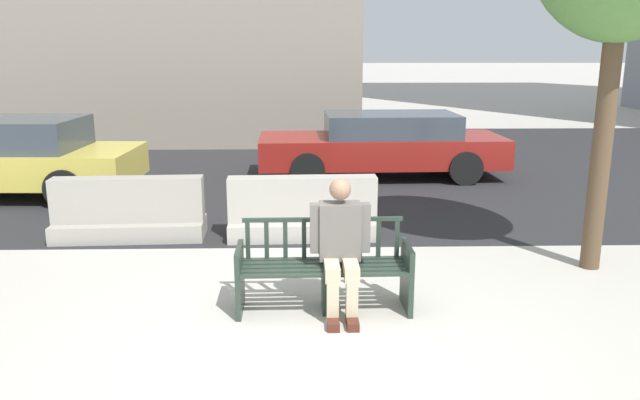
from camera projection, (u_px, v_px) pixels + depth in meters
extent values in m
plane|color=#B7B2A8|center=(303.00, 344.00, 5.46)|extent=(200.00, 200.00, 0.00)
cube|color=#28282B|center=(304.00, 163.00, 13.90)|extent=(120.00, 12.00, 0.01)
cube|color=#28382D|center=(240.00, 279.00, 6.06)|extent=(0.06, 0.51, 0.66)
cube|color=#28382D|center=(407.00, 277.00, 6.13)|extent=(0.06, 0.51, 0.66)
cube|color=#28382D|center=(324.00, 288.00, 6.12)|extent=(0.05, 0.32, 0.45)
cube|color=#28382D|center=(325.00, 275.00, 5.84)|extent=(1.60, 0.10, 0.02)
cube|color=#28382D|center=(324.00, 271.00, 5.96)|extent=(1.60, 0.10, 0.02)
cube|color=#28382D|center=(324.00, 267.00, 6.07)|extent=(1.60, 0.10, 0.02)
cube|color=#28382D|center=(323.00, 263.00, 6.18)|extent=(1.60, 0.10, 0.02)
cube|color=#28382D|center=(323.00, 259.00, 6.29)|extent=(1.60, 0.10, 0.02)
cube|color=#28382D|center=(323.00, 219.00, 6.20)|extent=(1.60, 0.06, 0.04)
cube|color=#28382D|center=(248.00, 240.00, 6.22)|extent=(0.04, 0.03, 0.38)
cube|color=#28382D|center=(267.00, 240.00, 6.23)|extent=(0.04, 0.03, 0.38)
cube|color=#28382D|center=(285.00, 240.00, 6.24)|extent=(0.04, 0.03, 0.38)
cube|color=#28382D|center=(304.00, 240.00, 6.24)|extent=(0.04, 0.03, 0.38)
cube|color=#28382D|center=(323.00, 240.00, 6.25)|extent=(0.04, 0.03, 0.38)
cube|color=#28382D|center=(341.00, 239.00, 6.26)|extent=(0.04, 0.03, 0.38)
cube|color=#28382D|center=(360.00, 239.00, 6.27)|extent=(0.04, 0.03, 0.38)
cube|color=#28382D|center=(378.00, 239.00, 6.27)|extent=(0.04, 0.03, 0.38)
cube|color=#28382D|center=(397.00, 239.00, 6.28)|extent=(0.04, 0.03, 0.38)
cube|color=#28382D|center=(239.00, 249.00, 5.97)|extent=(0.06, 0.46, 0.03)
cube|color=#28382D|center=(408.00, 247.00, 6.03)|extent=(0.06, 0.46, 0.03)
cube|color=#66605B|center=(340.00, 231.00, 6.06)|extent=(0.40, 0.25, 0.56)
sphere|color=#9E755B|center=(340.00, 189.00, 5.94)|extent=(0.21, 0.21, 0.21)
cube|color=#C6B793|center=(332.00, 269.00, 5.92)|extent=(0.15, 0.44, 0.14)
cube|color=#C6B793|center=(351.00, 269.00, 5.92)|extent=(0.15, 0.44, 0.14)
cube|color=#C6B793|center=(333.00, 301.00, 5.81)|extent=(0.11, 0.11, 0.45)
cube|color=#C6B793|center=(352.00, 301.00, 5.82)|extent=(0.11, 0.11, 0.45)
cube|color=#4C2319|center=(333.00, 323.00, 5.78)|extent=(0.11, 0.26, 0.08)
cube|color=#4C2319|center=(352.00, 323.00, 5.79)|extent=(0.11, 0.26, 0.08)
cube|color=#66605B|center=(315.00, 228.00, 6.01)|extent=(0.09, 0.12, 0.48)
cube|color=#66605B|center=(365.00, 227.00, 6.03)|extent=(0.09, 0.12, 0.48)
cube|color=#ADA89E|center=(303.00, 228.00, 8.51)|extent=(2.02, 0.75, 0.24)
cube|color=#ADA89E|center=(302.00, 199.00, 8.41)|extent=(2.01, 0.37, 0.60)
cube|color=#9E998E|center=(130.00, 229.00, 8.46)|extent=(2.03, 0.77, 0.24)
cube|color=#9E998E|center=(128.00, 199.00, 8.36)|extent=(2.01, 0.39, 0.60)
cylinder|color=brown|center=(603.00, 134.00, 6.99)|extent=(0.22, 0.22, 3.15)
cube|color=#DBC64C|center=(3.00, 165.00, 10.81)|extent=(4.62, 2.01, 0.56)
cube|color=#38424C|center=(10.00, 134.00, 10.68)|extent=(2.38, 1.72, 0.53)
cylinder|color=black|center=(65.00, 189.00, 9.99)|extent=(0.65, 0.24, 0.64)
cylinder|color=black|center=(103.00, 168.00, 11.71)|extent=(0.65, 0.24, 0.64)
cube|color=maroon|center=(381.00, 150.00, 12.40)|extent=(4.84, 1.91, 0.56)
cube|color=#38424C|center=(391.00, 125.00, 12.28)|extent=(2.59, 1.64, 0.45)
cylinder|color=black|center=(308.00, 170.00, 11.56)|extent=(0.65, 0.24, 0.64)
cylinder|color=black|center=(305.00, 154.00, 13.19)|extent=(0.65, 0.24, 0.64)
cylinder|color=black|center=(465.00, 168.00, 11.71)|extent=(0.65, 0.24, 0.64)
cylinder|color=black|center=(443.00, 153.00, 13.34)|extent=(0.65, 0.24, 0.64)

